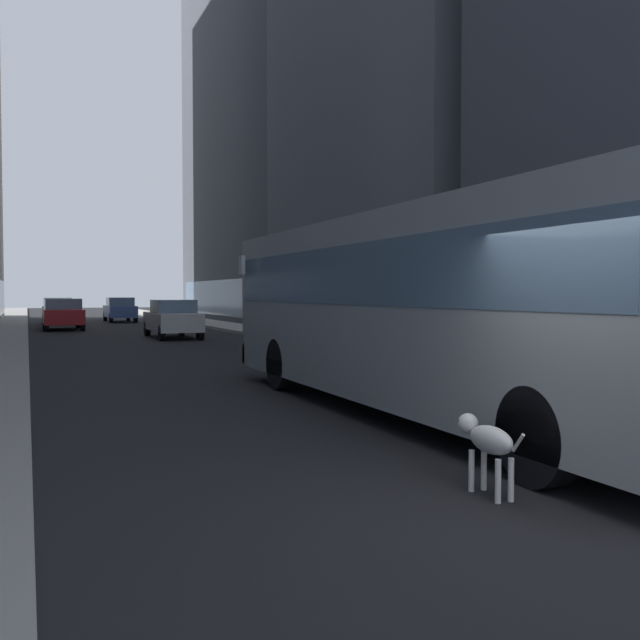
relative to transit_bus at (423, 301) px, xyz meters
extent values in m
plane|color=black|center=(-1.20, 30.25, -1.78)|extent=(120.00, 120.00, 0.00)
cube|color=gray|center=(-6.90, 30.25, -1.70)|extent=(2.40, 110.00, 0.15)
cube|color=#ADA89E|center=(4.50, 30.25, -1.70)|extent=(2.40, 110.00, 0.15)
cube|color=slate|center=(-7.41, 43.98, -0.18)|extent=(0.08, 15.00, 2.40)
cube|color=slate|center=(5.73, 17.38, -0.18)|extent=(0.08, 14.67, 2.40)
cube|color=#4C515B|center=(10.70, 38.63, 13.46)|extent=(8.68, 23.37, 30.47)
cube|color=slate|center=(6.38, 38.63, -0.18)|extent=(0.08, 21.03, 2.40)
cube|color=#999EA3|center=(0.00, -0.01, -0.10)|extent=(2.55, 11.50, 2.75)
cube|color=slate|center=(0.00, -0.01, 0.39)|extent=(2.57, 11.04, 0.90)
cube|color=black|center=(0.00, 5.69, -1.23)|extent=(2.55, 0.16, 0.44)
cylinder|color=black|center=(-1.12, 3.54, -1.28)|extent=(0.30, 1.00, 1.00)
cylinder|color=black|center=(1.13, 3.54, -1.28)|extent=(0.30, 1.00, 1.00)
cylinder|color=black|center=(-1.12, -4.16, -1.28)|extent=(0.30, 1.00, 1.00)
cube|color=silver|center=(-1.45, 5.14, 0.72)|extent=(0.08, 0.24, 0.40)
cube|color=silver|center=(0.00, 21.02, -1.08)|extent=(1.75, 4.66, 0.75)
cube|color=slate|center=(0.00, 20.78, -0.43)|extent=(1.61, 2.10, 0.55)
cylinder|color=black|center=(-0.77, 22.93, -1.46)|extent=(0.22, 0.64, 0.64)
cylinder|color=black|center=(0.77, 22.93, -1.46)|extent=(0.22, 0.64, 0.64)
cylinder|color=black|center=(-0.77, 19.10, -1.46)|extent=(0.22, 0.64, 0.64)
cylinder|color=black|center=(0.77, 19.10, -1.46)|extent=(0.22, 0.64, 0.64)
cube|color=yellow|center=(-4.00, 37.32, -1.08)|extent=(1.71, 4.25, 0.75)
cube|color=slate|center=(-4.00, 37.10, -0.43)|extent=(1.57, 1.91, 0.55)
cylinder|color=black|center=(-4.74, 39.02, -1.46)|extent=(0.22, 0.64, 0.64)
cylinder|color=black|center=(-3.26, 39.02, -1.46)|extent=(0.22, 0.64, 0.64)
cylinder|color=black|center=(-4.74, 35.61, -1.46)|extent=(0.22, 0.64, 0.64)
cylinder|color=black|center=(-3.26, 35.61, -1.46)|extent=(0.22, 0.64, 0.64)
cube|color=red|center=(-4.00, 30.12, -1.08)|extent=(1.92, 4.71, 0.75)
cube|color=slate|center=(-4.00, 29.88, -0.43)|extent=(1.76, 2.12, 0.55)
cylinder|color=black|center=(-4.85, 32.06, -1.46)|extent=(0.22, 0.64, 0.64)
cylinder|color=black|center=(-3.15, 32.06, -1.46)|extent=(0.22, 0.64, 0.64)
cylinder|color=black|center=(-4.85, 28.18, -1.46)|extent=(0.22, 0.64, 0.64)
cylinder|color=black|center=(-3.15, 28.18, -1.46)|extent=(0.22, 0.64, 0.64)
cube|color=#4C6BB7|center=(0.00, 39.77, -1.08)|extent=(1.75, 4.61, 0.75)
cube|color=slate|center=(0.00, 39.54, -0.43)|extent=(1.61, 2.07, 0.55)
cylinder|color=black|center=(-0.76, 41.66, -1.46)|extent=(0.22, 0.64, 0.64)
cylinder|color=black|center=(0.76, 41.66, -1.46)|extent=(0.22, 0.64, 0.64)
cylinder|color=black|center=(-0.76, 37.89, -1.46)|extent=(0.22, 0.64, 0.64)
cylinder|color=black|center=(0.76, 37.89, -1.46)|extent=(0.22, 0.64, 0.64)
ellipsoid|color=white|center=(-1.75, -4.25, -1.25)|extent=(0.22, 0.60, 0.26)
sphere|color=white|center=(-1.75, -3.87, -1.16)|extent=(0.20, 0.20, 0.20)
sphere|color=black|center=(-1.81, -3.85, -1.14)|extent=(0.07, 0.07, 0.07)
sphere|color=black|center=(-1.69, -3.85, -1.14)|extent=(0.07, 0.07, 0.07)
cylinder|color=white|center=(-1.75, -4.65, -1.20)|extent=(0.03, 0.16, 0.19)
cylinder|color=white|center=(-1.82, -4.04, -1.58)|extent=(0.06, 0.06, 0.40)
cylinder|color=white|center=(-1.68, -4.04, -1.58)|extent=(0.06, 0.06, 0.40)
cylinder|color=white|center=(-1.82, -4.46, -1.58)|extent=(0.06, 0.06, 0.40)
cylinder|color=white|center=(-1.68, -4.46, -1.58)|extent=(0.06, 0.06, 0.40)
sphere|color=black|center=(-1.70, -4.15, -1.21)|extent=(0.04, 0.04, 0.04)
sphere|color=black|center=(-1.81, -4.33, -1.23)|extent=(0.04, 0.04, 0.04)
sphere|color=black|center=(-1.73, -4.43, -1.19)|extent=(0.04, 0.04, 0.04)
cylinder|color=#1E1E2D|center=(4.04, 0.20, -1.20)|extent=(0.28, 0.28, 0.85)
cylinder|color=#26262D|center=(4.04, 0.20, -0.47)|extent=(0.34, 0.34, 0.62)
sphere|color=tan|center=(4.04, 0.20, -0.05)|extent=(0.22, 0.22, 0.22)
cube|color=#59331E|center=(4.26, 0.20, -0.73)|extent=(0.12, 0.24, 0.20)
camera|label=1|loc=(-5.72, -9.83, 0.11)|focal=40.63mm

